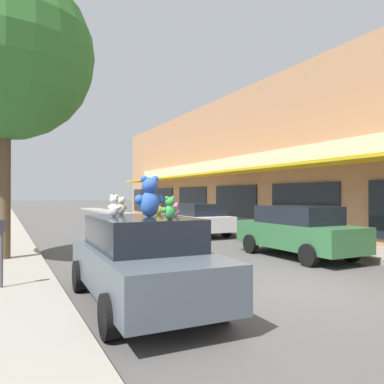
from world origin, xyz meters
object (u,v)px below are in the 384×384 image
teddy_bear_cream (121,206)px  teddy_bear_white (114,206)px  street_tree (5,53)px  teddy_bear_pink (175,210)px  teddy_bear_giant (150,197)px  teddy_bear_green (170,208)px  teddy_bear_yellow (159,207)px  parking_meter (1,244)px  plush_art_car (141,259)px  parked_car_far_center (297,230)px  parked_car_far_right (194,218)px

teddy_bear_cream → teddy_bear_white: (-0.26, -0.46, 0.02)m
teddy_bear_cream → street_tree: (-1.95, 4.52, 4.11)m
teddy_bear_white → teddy_bear_pink: teddy_bear_white is taller
teddy_bear_giant → teddy_bear_green: (0.02, -0.84, -0.17)m
teddy_bear_cream → teddy_bear_pink: 1.20m
teddy_bear_yellow → parking_meter: size_ratio=0.23×
teddy_bear_cream → plush_art_car: bearing=98.2°
plush_art_car → teddy_bear_yellow: (0.58, 0.62, 0.86)m
teddy_bear_green → teddy_bear_giant: bearing=-94.9°
plush_art_car → parked_car_far_center: 6.37m
teddy_bear_yellow → teddy_bear_cream: bearing=-15.3°
plush_art_car → parked_car_far_center: (5.85, 2.51, 0.03)m
teddy_bear_giant → street_tree: street_tree is taller
teddy_bear_white → street_tree: 6.66m
plush_art_car → teddy_bear_pink: 1.03m
plush_art_car → street_tree: street_tree is taller
teddy_bear_cream → teddy_bear_yellow: (0.71, -0.15, -0.03)m
teddy_bear_white → parked_car_far_center: (6.24, 2.21, -0.88)m
teddy_bear_cream → street_tree: size_ratio=0.04×
parked_car_far_center → parked_car_far_right: 6.87m
teddy_bear_giant → teddy_bear_yellow: size_ratio=2.50×
plush_art_car → teddy_bear_cream: 1.18m
teddy_bear_giant → parked_car_far_center: size_ratio=0.17×
teddy_bear_green → parked_car_far_right: bearing=-125.0°
teddy_bear_yellow → street_tree: bearing=-64.1°
teddy_bear_cream → teddy_bear_green: bearing=98.4°
teddy_bear_giant → parking_meter: (-2.29, 1.79, -0.90)m
teddy_bear_cream → teddy_bear_pink: bearing=123.2°
parked_car_far_center → parking_meter: size_ratio=3.27×
teddy_bear_pink → street_tree: (-2.63, 5.51, 4.16)m
parking_meter → teddy_bear_white: bearing=-39.2°
teddy_bear_cream → teddy_bear_white: bearing=59.6°
plush_art_car → teddy_bear_white: 1.03m
parked_car_far_center → teddy_bear_green: bearing=-149.2°
teddy_bear_giant → teddy_bear_green: bearing=94.8°
teddy_bear_yellow → teddy_bear_pink: size_ratio=1.19×
teddy_bear_giant → teddy_bear_green: size_ratio=1.98×
teddy_bear_yellow → parked_car_far_right: teddy_bear_yellow is taller
teddy_bear_cream → teddy_bear_yellow: size_ratio=1.21×
plush_art_car → teddy_bear_white: bearing=144.1°
teddy_bear_green → parked_car_far_right: (5.70, 10.27, -0.87)m
teddy_bear_giant → teddy_bear_cream: (-0.27, 0.82, -0.18)m
teddy_bear_pink → plush_art_car: bearing=-30.8°
teddy_bear_green → street_tree: 7.74m
teddy_bear_cream → teddy_bear_pink: (0.68, -0.99, -0.05)m
parked_car_far_center → parking_meter: parked_car_far_center is taller
plush_art_car → teddy_bear_pink: (0.55, -0.23, 0.84)m
plush_art_car → parked_car_far_right: (5.85, 9.37, 0.02)m
parked_car_far_center → street_tree: street_tree is taller
plush_art_car → teddy_bear_pink: size_ratio=18.06×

